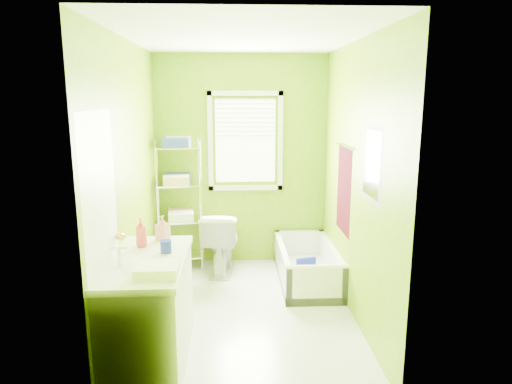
{
  "coord_description": "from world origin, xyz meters",
  "views": [
    {
      "loc": [
        -0.09,
        -4.19,
        2.09
      ],
      "look_at": [
        0.12,
        0.25,
        1.16
      ],
      "focal_mm": 32.0,
      "sensor_mm": 36.0,
      "label": 1
    }
  ],
  "objects_px": {
    "toilet": "(221,241)",
    "wire_shelf_unit": "(180,189)",
    "bathtub": "(307,270)",
    "vanity": "(149,308)"
  },
  "relations": [
    {
      "from": "bathtub",
      "to": "toilet",
      "type": "bearing_deg",
      "value": 160.37
    },
    {
      "from": "toilet",
      "to": "bathtub",
      "type": "bearing_deg",
      "value": 165.94
    },
    {
      "from": "bathtub",
      "to": "wire_shelf_unit",
      "type": "bearing_deg",
      "value": 159.49
    },
    {
      "from": "vanity",
      "to": "wire_shelf_unit",
      "type": "height_order",
      "value": "wire_shelf_unit"
    },
    {
      "from": "vanity",
      "to": "bathtub",
      "type": "bearing_deg",
      "value": 46.18
    },
    {
      "from": "toilet",
      "to": "wire_shelf_unit",
      "type": "xyz_separation_m",
      "value": [
        -0.5,
        0.2,
        0.61
      ]
    },
    {
      "from": "vanity",
      "to": "wire_shelf_unit",
      "type": "bearing_deg",
      "value": 89.65
    },
    {
      "from": "bathtub",
      "to": "wire_shelf_unit",
      "type": "xyz_separation_m",
      "value": [
        -1.49,
        0.56,
        0.85
      ]
    },
    {
      "from": "bathtub",
      "to": "vanity",
      "type": "height_order",
      "value": "vanity"
    },
    {
      "from": "toilet",
      "to": "wire_shelf_unit",
      "type": "bearing_deg",
      "value": -16.65
    }
  ]
}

